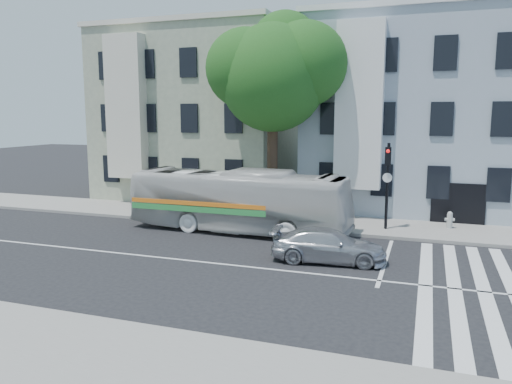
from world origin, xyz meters
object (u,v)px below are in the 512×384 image
at_px(sedan, 328,245).
at_px(fire_hydrant, 450,220).
at_px(bus, 238,201).
at_px(traffic_signal, 387,175).

relative_size(sedan, fire_hydrant, 5.33).
xyz_separation_m(bus, sedan, (5.09, -3.51, -0.87)).
distance_m(sedan, traffic_signal, 6.32).
bearing_deg(fire_hydrant, sedan, -123.47).
xyz_separation_m(traffic_signal, fire_hydrant, (2.92, 1.25, -2.20)).
bearing_deg(fire_hydrant, traffic_signal, -156.82).
relative_size(traffic_signal, fire_hydrant, 5.21).
distance_m(bus, sedan, 6.25).
xyz_separation_m(bus, fire_hydrant, (9.69, 3.44, -0.94)).
xyz_separation_m(bus, traffic_signal, (6.77, 2.19, 1.26)).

